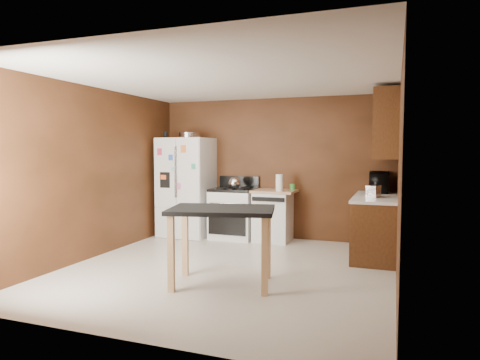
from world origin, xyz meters
The scene contains 18 objects.
floor centered at (0.00, 0.00, 0.00)m, with size 4.50×4.50×0.00m, color beige.
ceiling centered at (0.00, 0.00, 2.50)m, with size 4.50×4.50×0.00m, color white.
wall_back centered at (0.00, 2.25, 1.25)m, with size 4.20×4.20×0.00m, color #5A2E17.
wall_front centered at (0.00, -2.25, 1.25)m, with size 4.20×4.20×0.00m, color #5A2E17.
wall_left centered at (-2.10, 0.00, 1.25)m, with size 4.50×4.50×0.00m, color #5A2E17.
wall_right centered at (2.10, 0.00, 1.25)m, with size 4.50×4.50×0.00m, color #5A2E17.
roasting_pan centered at (-1.48, 1.88, 1.85)m, with size 0.39×0.39×0.10m, color silver.
pen_cup centered at (-1.94, 1.80, 1.86)m, with size 0.08×0.08×0.11m, color black.
kettle centered at (-0.58, 1.79, 1.01)m, with size 0.21×0.21×0.21m, color silver.
paper_towel centered at (0.23, 1.79, 1.03)m, with size 0.12×0.12×0.28m, color white.
green_canister centered at (0.40, 2.03, 0.94)m, with size 0.10×0.10×0.11m, color green.
toaster centered at (1.77, 1.24, 0.99)m, with size 0.15×0.24×0.17m, color silver.
microwave centered at (1.83, 2.01, 1.05)m, with size 0.55×0.37×0.30m, color black.
refrigerator centered at (-1.55, 1.86, 0.90)m, with size 0.90×0.80×1.80m.
gas_range centered at (-0.64, 1.92, 0.46)m, with size 0.76×0.68×1.10m.
dishwasher centered at (0.08, 1.95, 0.45)m, with size 0.78×0.63×0.89m.
right_cabinets centered at (1.84, 1.48, 0.91)m, with size 0.63×1.58×2.45m.
island centered at (0.17, -0.61, 0.77)m, with size 1.35×1.05×0.91m.
Camera 1 is at (2.06, -5.16, 1.58)m, focal length 32.00 mm.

